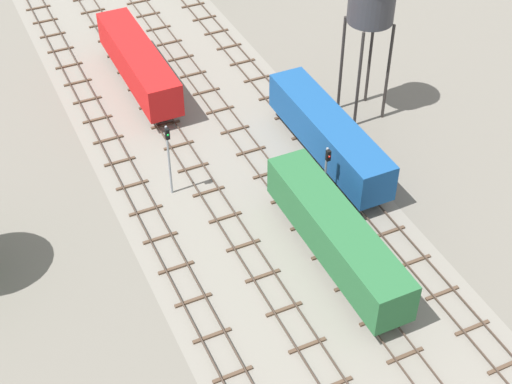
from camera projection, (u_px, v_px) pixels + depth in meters
ground_plane at (143, 47)px, 69.24m from camera, size 480.00×480.00×0.00m
ballast_bed at (143, 46)px, 69.23m from camera, size 18.16×176.00×0.01m
track_far_left at (65, 57)px, 67.56m from camera, size 2.40×126.00×0.29m
track_left at (115, 46)px, 69.07m from camera, size 2.40×126.00×0.29m
track_centre_left at (164, 35)px, 70.58m from camera, size 2.40×126.00×0.29m
track_centre at (210, 24)px, 72.10m from camera, size 2.40×126.00×0.29m
freight_boxcar_centre_left_nearest at (336, 234)px, 47.04m from camera, size 2.87×14.00×3.60m
freight_boxcar_centre_near at (328, 134)px, 54.99m from camera, size 2.87×14.00×3.60m
freight_boxcar_left_mid at (138, 62)px, 62.52m from camera, size 2.87×14.00×3.60m
water_tower at (372, 3)px, 54.93m from camera, size 3.66×3.66×11.60m
signal_post_nearest at (326, 168)px, 51.24m from camera, size 0.28×0.47×4.57m
signal_post_near at (169, 152)px, 51.34m from camera, size 0.28×0.47×5.82m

